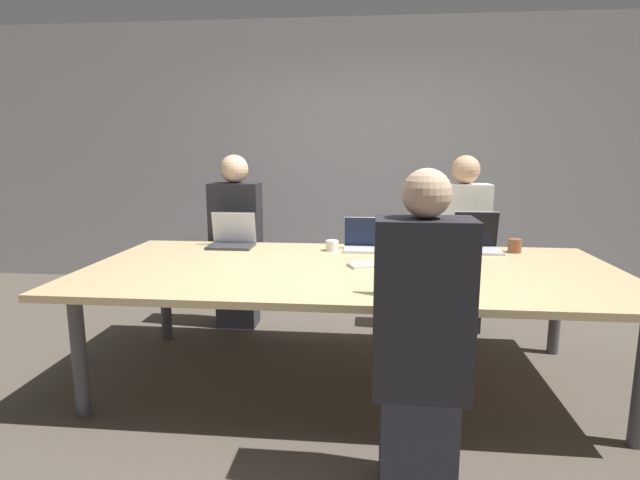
{
  "coord_description": "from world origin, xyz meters",
  "views": [
    {
      "loc": [
        0.11,
        -3.01,
        1.47
      ],
      "look_at": [
        -0.2,
        0.1,
        0.9
      ],
      "focal_mm": 28.0,
      "sensor_mm": 36.0,
      "label": 1
    }
  ],
  "objects_px": {
    "stapler": "(407,269)",
    "cup_far_center": "(332,246)",
    "laptop_far_center": "(369,241)",
    "laptop_far_left": "(232,237)",
    "person_far_left": "(236,244)",
    "laptop_near_midright": "(409,280)",
    "person_far_right": "(462,247)",
    "cup_far_right": "(515,246)",
    "person_near_midright": "(421,342)",
    "laptop_far_right": "(477,240)",
    "cup_near_midright": "(453,283)"
  },
  "relations": [
    {
      "from": "person_far_left",
      "to": "stapler",
      "type": "distance_m",
      "value": 1.69
    },
    {
      "from": "cup_far_center",
      "to": "laptop_far_left",
      "type": "xyz_separation_m",
      "value": [
        -0.76,
        0.09,
        0.04
      ]
    },
    {
      "from": "laptop_far_right",
      "to": "person_far_right",
      "type": "height_order",
      "value": "person_far_right"
    },
    {
      "from": "cup_far_right",
      "to": "laptop_far_center",
      "type": "height_order",
      "value": "laptop_far_center"
    },
    {
      "from": "person_far_right",
      "to": "cup_near_midright",
      "type": "bearing_deg",
      "value": -101.65
    },
    {
      "from": "laptop_far_left",
      "to": "person_far_left",
      "type": "relative_size",
      "value": 0.24
    },
    {
      "from": "laptop_far_center",
      "to": "cup_near_midright",
      "type": "bearing_deg",
      "value": -67.15
    },
    {
      "from": "person_far_left",
      "to": "laptop_far_left",
      "type": "bearing_deg",
      "value": -78.98
    },
    {
      "from": "stapler",
      "to": "laptop_far_left",
      "type": "bearing_deg",
      "value": 147.74
    },
    {
      "from": "stapler",
      "to": "cup_far_center",
      "type": "bearing_deg",
      "value": 125.62
    },
    {
      "from": "cup_far_center",
      "to": "person_far_left",
      "type": "height_order",
      "value": "person_far_left"
    },
    {
      "from": "laptop_far_right",
      "to": "cup_far_right",
      "type": "relative_size",
      "value": 3.28
    },
    {
      "from": "person_near_midright",
      "to": "person_far_left",
      "type": "bearing_deg",
      "value": -56.03
    },
    {
      "from": "person_far_right",
      "to": "laptop_far_center",
      "type": "distance_m",
      "value": 0.89
    },
    {
      "from": "laptop_near_midright",
      "to": "stapler",
      "type": "xyz_separation_m",
      "value": [
        0.02,
        0.41,
        -0.04
      ]
    },
    {
      "from": "person_far_left",
      "to": "cup_near_midright",
      "type": "distance_m",
      "value": 2.09
    },
    {
      "from": "cup_far_right",
      "to": "laptop_near_midright",
      "type": "relative_size",
      "value": 0.31
    },
    {
      "from": "laptop_near_midright",
      "to": "person_near_midright",
      "type": "xyz_separation_m",
      "value": [
        0.02,
        -0.48,
        -0.14
      ]
    },
    {
      "from": "cup_near_midright",
      "to": "person_far_right",
      "type": "bearing_deg",
      "value": 78.35
    },
    {
      "from": "laptop_near_midright",
      "to": "cup_far_center",
      "type": "bearing_deg",
      "value": -65.52
    },
    {
      "from": "cup_far_center",
      "to": "laptop_far_left",
      "type": "bearing_deg",
      "value": 173.35
    },
    {
      "from": "person_far_right",
      "to": "cup_near_midright",
      "type": "height_order",
      "value": "person_far_right"
    },
    {
      "from": "cup_far_right",
      "to": "person_near_midright",
      "type": "bearing_deg",
      "value": -117.02
    },
    {
      "from": "cup_far_center",
      "to": "laptop_near_midright",
      "type": "relative_size",
      "value": 0.3
    },
    {
      "from": "person_near_midright",
      "to": "stapler",
      "type": "xyz_separation_m",
      "value": [
        0.0,
        0.89,
        0.1
      ]
    },
    {
      "from": "cup_far_right",
      "to": "person_far_left",
      "type": "xyz_separation_m",
      "value": [
        -2.12,
        0.37,
        -0.1
      ]
    },
    {
      "from": "laptop_far_center",
      "to": "person_far_right",
      "type": "bearing_deg",
      "value": 32.24
    },
    {
      "from": "person_far_right",
      "to": "laptop_far_left",
      "type": "bearing_deg",
      "value": -166.07
    },
    {
      "from": "cup_far_right",
      "to": "person_far_right",
      "type": "bearing_deg",
      "value": 121.87
    },
    {
      "from": "laptop_near_midright",
      "to": "cup_near_midright",
      "type": "distance_m",
      "value": 0.24
    },
    {
      "from": "cup_far_center",
      "to": "cup_near_midright",
      "type": "distance_m",
      "value": 1.2
    },
    {
      "from": "laptop_far_center",
      "to": "stapler",
      "type": "height_order",
      "value": "laptop_far_center"
    },
    {
      "from": "stapler",
      "to": "laptop_near_midright",
      "type": "bearing_deg",
      "value": -95.6
    },
    {
      "from": "laptop_far_left",
      "to": "laptop_far_right",
      "type": "bearing_deg",
      "value": 0.57
    },
    {
      "from": "laptop_far_left",
      "to": "cup_near_midright",
      "type": "bearing_deg",
      "value": -36.33
    },
    {
      "from": "laptop_far_right",
      "to": "cup_far_center",
      "type": "bearing_deg",
      "value": -174.15
    },
    {
      "from": "cup_far_center",
      "to": "cup_far_right",
      "type": "bearing_deg",
      "value": 3.11
    },
    {
      "from": "laptop_far_right",
      "to": "cup_far_right",
      "type": "distance_m",
      "value": 0.26
    },
    {
      "from": "laptop_far_center",
      "to": "cup_near_midright",
      "type": "relative_size",
      "value": 3.78
    },
    {
      "from": "cup_far_center",
      "to": "laptop_near_midright",
      "type": "xyz_separation_m",
      "value": [
        0.47,
        -1.03,
        0.03
      ]
    },
    {
      "from": "cup_far_center",
      "to": "person_far_left",
      "type": "relative_size",
      "value": 0.07
    },
    {
      "from": "person_near_midright",
      "to": "cup_near_midright",
      "type": "bearing_deg",
      "value": -111.8
    },
    {
      "from": "laptop_far_left",
      "to": "person_far_left",
      "type": "height_order",
      "value": "person_far_left"
    },
    {
      "from": "cup_far_center",
      "to": "laptop_far_center",
      "type": "bearing_deg",
      "value": 11.86
    },
    {
      "from": "person_far_right",
      "to": "laptop_near_midright",
      "type": "relative_size",
      "value": 4.52
    },
    {
      "from": "cup_far_right",
      "to": "person_far_left",
      "type": "height_order",
      "value": "person_far_left"
    },
    {
      "from": "laptop_far_center",
      "to": "laptop_near_midright",
      "type": "bearing_deg",
      "value": -79.18
    },
    {
      "from": "laptop_near_midright",
      "to": "cup_near_midright",
      "type": "relative_size",
      "value": 3.32
    },
    {
      "from": "laptop_far_center",
      "to": "laptop_far_left",
      "type": "bearing_deg",
      "value": 178.12
    },
    {
      "from": "laptop_far_center",
      "to": "laptop_far_left",
      "type": "height_order",
      "value": "laptop_far_left"
    }
  ]
}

